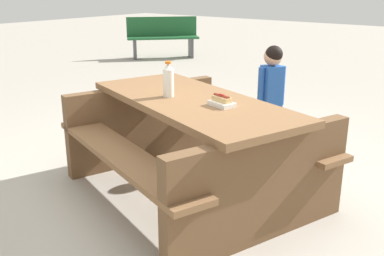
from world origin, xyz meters
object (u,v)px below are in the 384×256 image
(hotdog_tray, at_px, (222,102))
(soda_bottle, at_px, (168,80))
(picnic_table, at_px, (192,138))
(child_in_coat, at_px, (271,89))
(park_bench_near, at_px, (163,36))

(hotdog_tray, bearing_deg, soda_bottle, -176.88)
(picnic_table, bearing_deg, child_in_coat, 81.53)
(picnic_table, distance_m, park_bench_near, 6.53)
(hotdog_tray, height_order, park_bench_near, park_bench_near)
(child_in_coat, bearing_deg, hotdog_tray, -81.42)
(soda_bottle, distance_m, hotdog_tray, 0.46)
(soda_bottle, height_order, hotdog_tray, soda_bottle)
(picnic_table, relative_size, hotdog_tray, 10.67)
(park_bench_near, bearing_deg, soda_bottle, -47.60)
(picnic_table, xyz_separation_m, park_bench_near, (-4.52, 4.71, 0.00))
(child_in_coat, bearing_deg, soda_bottle, -107.18)
(picnic_table, distance_m, child_in_coat, 0.97)
(soda_bottle, xyz_separation_m, hotdog_tray, (0.45, 0.02, -0.09))
(picnic_table, height_order, hotdog_tray, hotdog_tray)
(picnic_table, height_order, park_bench_near, park_bench_near)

